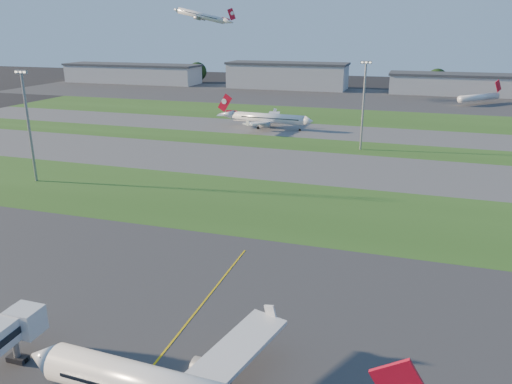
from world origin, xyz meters
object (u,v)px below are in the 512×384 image
at_px(light_mast_centre, 364,100).
at_px(airliner_taxiing, 268,118).
at_px(mini_jet_near, 479,97).
at_px(light_mast_west, 28,119).

bearing_deg(light_mast_centre, airliner_taxiing, 147.34).
bearing_deg(airliner_taxiing, mini_jet_near, -127.82).
height_order(light_mast_west, light_mast_centre, same).
height_order(mini_jet_near, light_mast_west, light_mast_west).
distance_m(light_mast_west, light_mast_centre, 89.64).
relative_size(mini_jet_near, light_mast_west, 0.85).
bearing_deg(mini_jet_near, light_mast_centre, -157.65).
bearing_deg(mini_jet_near, light_mast_west, -170.55).
bearing_deg(mini_jet_near, airliner_taxiing, -178.26).
relative_size(airliner_taxiing, light_mast_west, 1.31).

